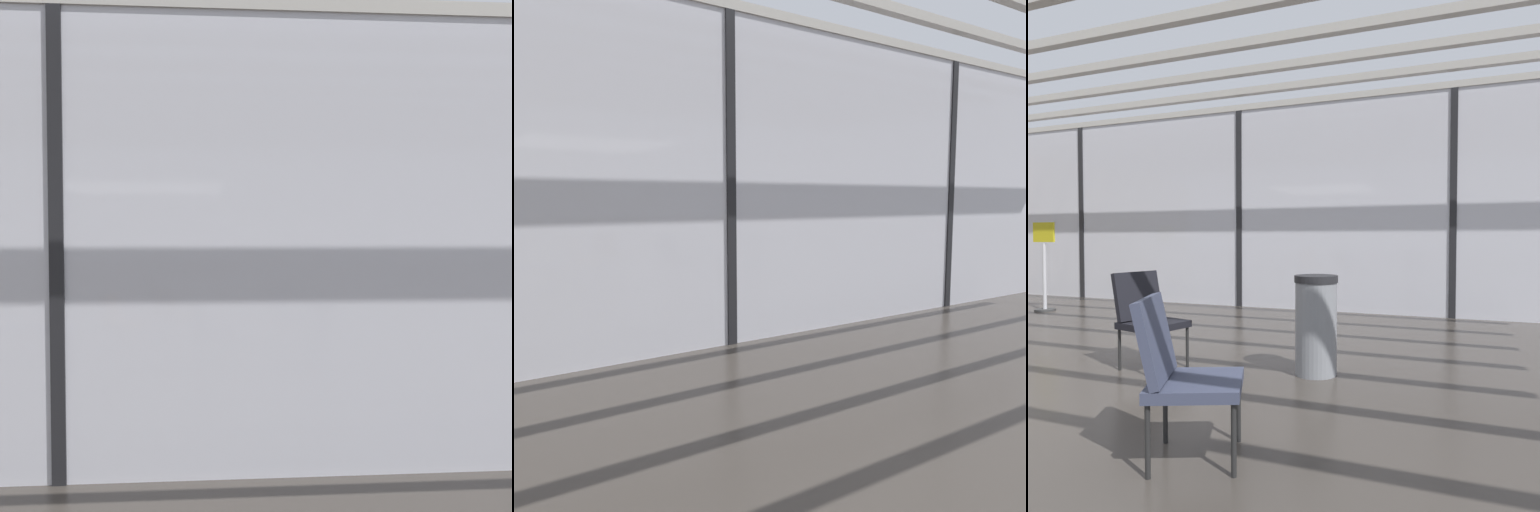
# 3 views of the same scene
# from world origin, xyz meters

# --- Properties ---
(glass_curtain_wall) EXTENTS (14.00, 0.08, 3.37)m
(glass_curtain_wall) POSITION_xyz_m (0.00, 5.20, 1.68)
(glass_curtain_wall) COLOR silver
(glass_curtain_wall) RESTS_ON ground
(window_mullion_1) EXTENTS (0.10, 0.12, 3.37)m
(window_mullion_1) POSITION_xyz_m (0.00, 5.20, 1.68)
(window_mullion_1) COLOR black
(window_mullion_1) RESTS_ON ground
(parked_airplane) EXTENTS (13.21, 4.16, 4.16)m
(parked_airplane) POSITION_xyz_m (0.58, 10.47, 2.08)
(parked_airplane) COLOR #B2BCD6
(parked_airplane) RESTS_ON ground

